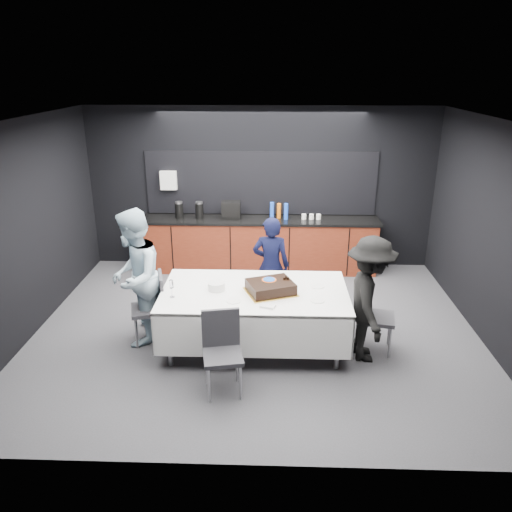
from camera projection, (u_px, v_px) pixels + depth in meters
The scene contains 18 objects.
ground at pixel (256, 330), 6.87m from camera, with size 6.00×6.00×0.00m, color #45454A.
room_shell at pixel (256, 198), 6.21m from camera, with size 6.04×5.04×2.82m.
kitchenette at pixel (259, 240), 8.75m from camera, with size 4.10×0.64×2.05m.
party_table at pixel (255, 300), 6.27m from camera, with size 2.32×1.32×0.78m.
cake_assembly at pixel (271, 287), 6.14m from camera, with size 0.71×0.65×0.18m.
plate_stack at pixel (216, 286), 6.23m from camera, with size 0.21×0.21×0.10m, color white.
loose_plate_near at pixel (234, 301), 5.94m from camera, with size 0.18×0.18×0.01m, color white.
loose_plate_right_a at pixel (317, 286), 6.34m from camera, with size 0.18×0.18×0.01m, color white.
loose_plate_right_b at pixel (317, 300), 5.95m from camera, with size 0.18×0.18×0.01m, color white.
loose_plate_far at pixel (251, 278), 6.59m from camera, with size 0.18×0.18×0.01m, color white.
fork_pile at pixel (268, 306), 5.79m from camera, with size 0.17×0.11×0.03m, color white.
champagne_flute at pixel (171, 285), 5.99m from camera, with size 0.06×0.06×0.22m.
chair_left at pixel (154, 303), 6.44m from camera, with size 0.52×0.52×0.92m.
chair_right at pixel (371, 311), 6.23m from camera, with size 0.49×0.49×0.92m.
chair_near at pixel (222, 346), 5.46m from camera, with size 0.49×0.49×0.92m.
person_center at pixel (271, 266), 7.14m from camera, with size 0.53×0.35×1.45m, color black.
person_left at pixel (135, 278), 6.33m from camera, with size 0.86×0.67×1.77m, color silver.
person_right at pixel (369, 300), 5.97m from camera, with size 1.01×0.58×1.57m, color black.
Camera 1 is at (0.22, -6.06, 3.39)m, focal length 35.00 mm.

